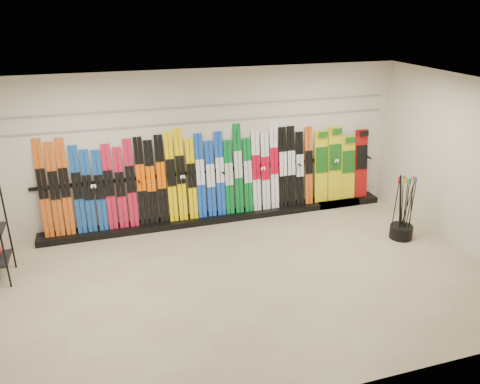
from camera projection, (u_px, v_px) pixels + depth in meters
name	position (u px, v px, depth m)	size (l,w,h in m)	color
floor	(245.00, 280.00, 7.48)	(8.00, 8.00, 0.00)	tan
back_wall	(206.00, 147.00, 9.13)	(8.00, 8.00, 0.00)	beige
right_wall	(467.00, 167.00, 8.01)	(5.00, 5.00, 0.00)	beige
ceiling	(246.00, 91.00, 6.35)	(8.00, 8.00, 0.00)	silver
ski_rack_base	(221.00, 217.00, 9.54)	(8.00, 0.40, 0.12)	black
skis	(185.00, 178.00, 9.09)	(5.38, 0.30, 1.83)	#C04D13
snowboards	(341.00, 165.00, 10.04)	(1.25, 0.24, 1.58)	gold
pole_bin	(401.00, 232.00, 8.77)	(0.42, 0.42, 0.25)	black
ski_poles	(404.00, 208.00, 8.61)	(0.33, 0.34, 1.18)	black
slatwall_rail_0	(206.00, 122.00, 8.92)	(7.60, 0.02, 0.03)	gray
slatwall_rail_1	(205.00, 106.00, 8.81)	(7.60, 0.02, 0.03)	gray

